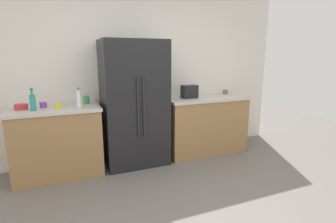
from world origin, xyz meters
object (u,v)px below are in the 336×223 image
(cup_b, at_px, (225,92))
(refrigerator, at_px, (134,104))
(cup_c, at_px, (86,100))
(bowl_a, at_px, (21,107))
(toaster, at_px, (189,92))
(cup_d, at_px, (43,105))
(cup_a, at_px, (58,106))
(bottle_b, at_px, (33,102))
(bottle_a, at_px, (79,100))

(cup_b, bearing_deg, refrigerator, -174.44)
(cup_c, relative_size, bowl_a, 0.66)
(toaster, xyz_separation_m, cup_d, (-2.13, 0.05, -0.07))
(cup_d, bearing_deg, cup_a, -43.68)
(cup_a, bearing_deg, cup_d, 136.32)
(toaster, relative_size, cup_a, 3.22)
(refrigerator, height_order, cup_d, refrigerator)
(bottle_b, relative_size, cup_a, 3.58)
(refrigerator, relative_size, cup_a, 23.54)
(refrigerator, bearing_deg, cup_a, -174.50)
(cup_b, bearing_deg, cup_a, -174.46)
(toaster, xyz_separation_m, cup_b, (0.80, 0.15, -0.07))
(cup_d, bearing_deg, bowl_a, -176.01)
(bottle_a, relative_size, cup_a, 3.38)
(cup_c, relative_size, cup_d, 1.17)
(refrigerator, xyz_separation_m, bottle_b, (-1.31, -0.11, 0.13))
(refrigerator, bearing_deg, bottle_a, -169.42)
(bottle_b, xyz_separation_m, cup_b, (3.02, 0.27, -0.07))
(bottle_a, xyz_separation_m, cup_d, (-0.43, 0.22, -0.07))
(bottle_b, bearing_deg, bowl_a, 133.55)
(toaster, bearing_deg, cup_b, 10.72)
(toaster, xyz_separation_m, bottle_a, (-1.69, -0.16, 0.00))
(cup_b, distance_m, cup_d, 2.92)
(cup_a, xyz_separation_m, cup_c, (0.37, 0.25, 0.02))
(cup_d, bearing_deg, toaster, -1.48)
(refrigerator, relative_size, bottle_b, 6.57)
(bottle_b, height_order, bowl_a, bottle_b)
(bottle_b, xyz_separation_m, cup_d, (0.10, 0.18, -0.07))
(bottle_a, distance_m, cup_c, 0.32)
(bottle_b, distance_m, bowl_a, 0.23)
(cup_a, relative_size, cup_d, 0.85)
(toaster, height_order, cup_a, toaster)
(cup_d, xyz_separation_m, bowl_a, (-0.25, -0.02, -0.00))
(bottle_a, bearing_deg, cup_b, 7.14)
(cup_c, bearing_deg, refrigerator, -12.52)
(toaster, xyz_separation_m, bottle_b, (-2.23, -0.12, 0.01))
(toaster, distance_m, cup_b, 0.81)
(bottle_a, height_order, cup_b, bottle_a)
(refrigerator, bearing_deg, bowl_a, 177.94)
(toaster, bearing_deg, bottle_a, -174.57)
(toaster, bearing_deg, cup_a, -176.61)
(refrigerator, distance_m, cup_d, 1.21)
(cup_b, relative_size, bowl_a, 0.55)
(toaster, distance_m, bowl_a, 2.38)
(refrigerator, distance_m, bottle_a, 0.80)
(bottle_a, xyz_separation_m, bowl_a, (-0.69, 0.20, -0.07))
(cup_a, xyz_separation_m, cup_b, (2.74, 0.27, 0.00))
(cup_a, xyz_separation_m, cup_d, (-0.18, 0.17, -0.00))
(bottle_a, bearing_deg, cup_d, 153.63)
(bottle_b, bearing_deg, cup_c, 21.07)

